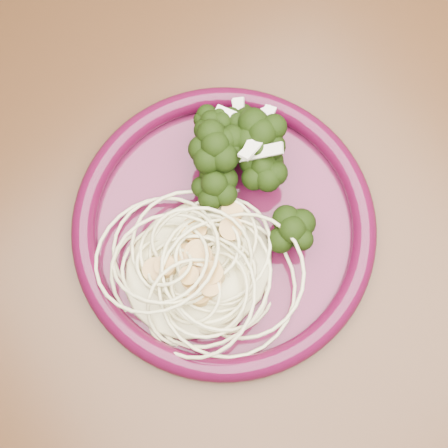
% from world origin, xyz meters
% --- Properties ---
extents(dining_table, '(1.20, 0.80, 0.75)m').
position_xyz_m(dining_table, '(0.00, 0.00, 0.65)').
color(dining_table, '#472814').
rests_on(dining_table, ground).
extents(dinner_plate, '(0.39, 0.39, 0.03)m').
position_xyz_m(dinner_plate, '(-0.03, 0.01, 0.76)').
color(dinner_plate, '#450D25').
rests_on(dinner_plate, dining_table).
extents(spaghetti_pile, '(0.19, 0.18, 0.03)m').
position_xyz_m(spaghetti_pile, '(-0.07, -0.00, 0.77)').
color(spaghetti_pile, beige).
rests_on(spaghetti_pile, dinner_plate).
extents(scallop_cluster, '(0.16, 0.16, 0.04)m').
position_xyz_m(scallop_cluster, '(-0.07, -0.00, 0.81)').
color(scallop_cluster, tan).
rests_on(scallop_cluster, spaghetti_pile).
extents(broccoli_pile, '(0.14, 0.18, 0.05)m').
position_xyz_m(broccoli_pile, '(0.03, 0.04, 0.78)').
color(broccoli_pile, black).
rests_on(broccoli_pile, dinner_plate).
extents(onion_garnish, '(0.10, 0.12, 0.06)m').
position_xyz_m(onion_garnish, '(0.03, 0.04, 0.82)').
color(onion_garnish, '#F1E8CE').
rests_on(onion_garnish, broccoli_pile).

